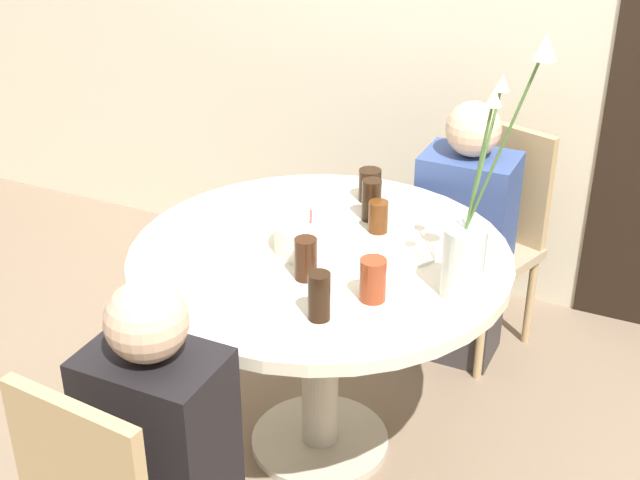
% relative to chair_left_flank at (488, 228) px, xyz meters
% --- Properties ---
extents(ground_plane, '(16.00, 16.00, 0.00)m').
position_rel_chair_left_flank_xyz_m(ground_plane, '(-0.30, -0.90, -0.49)').
color(ground_plane, '#7A6651').
extents(dining_table, '(1.18, 1.18, 0.76)m').
position_rel_chair_left_flank_xyz_m(dining_table, '(-0.30, -0.90, 0.13)').
color(dining_table, beige).
rests_on(dining_table, ground_plane).
extents(chair_left_flank, '(0.51, 0.51, 0.89)m').
position_rel_chair_left_flank_xyz_m(chair_left_flank, '(0.00, 0.00, 0.00)').
color(chair_left_flank, '#9E896B').
rests_on(chair_left_flank, ground_plane).
extents(birthday_cake, '(0.23, 0.23, 0.14)m').
position_rel_chair_left_flank_xyz_m(birthday_cake, '(-0.33, -0.90, 0.31)').
color(birthday_cake, white).
rests_on(birthday_cake, dining_table).
extents(flower_vase, '(0.25, 0.18, 0.76)m').
position_rel_chair_left_flank_xyz_m(flower_vase, '(0.18, -0.95, 0.44)').
color(flower_vase, silver).
rests_on(flower_vase, dining_table).
extents(side_plate, '(0.18, 0.18, 0.01)m').
position_rel_chair_left_flank_xyz_m(side_plate, '(-0.05, -0.80, 0.27)').
color(side_plate, silver).
rests_on(side_plate, dining_table).
extents(drink_glass_0, '(0.08, 0.08, 0.13)m').
position_rel_chair_left_flank_xyz_m(drink_glass_0, '(-0.05, -1.09, 0.33)').
color(drink_glass_0, maroon).
rests_on(drink_glass_0, dining_table).
extents(drink_glass_1, '(0.07, 0.07, 0.13)m').
position_rel_chair_left_flank_xyz_m(drink_glass_1, '(-0.27, -1.06, 0.33)').
color(drink_glass_1, '#33190C').
rests_on(drink_glass_1, dining_table).
extents(drink_glass_2, '(0.08, 0.08, 0.11)m').
position_rel_chair_left_flank_xyz_m(drink_glass_2, '(-0.30, -0.49, 0.32)').
color(drink_glass_2, black).
rests_on(drink_glass_2, dining_table).
extents(drink_glass_3, '(0.06, 0.06, 0.14)m').
position_rel_chair_left_flank_xyz_m(drink_glass_3, '(-0.14, -1.24, 0.34)').
color(drink_glass_3, black).
rests_on(drink_glass_3, dining_table).
extents(drink_glass_4, '(0.06, 0.06, 0.10)m').
position_rel_chair_left_flank_xyz_m(drink_glass_4, '(-0.19, -0.69, 0.32)').
color(drink_glass_4, '#51280F').
rests_on(drink_glass_4, dining_table).
extents(drink_glass_5, '(0.06, 0.06, 0.14)m').
position_rel_chair_left_flank_xyz_m(drink_glass_5, '(-0.24, -0.62, 0.34)').
color(drink_glass_5, black).
rests_on(drink_glass_5, dining_table).
extents(person_boy, '(0.34, 0.24, 1.05)m').
position_rel_chair_left_flank_xyz_m(person_boy, '(-0.05, -0.15, -0.00)').
color(person_boy, '#383333').
rests_on(person_boy, ground_plane).
extents(person_guest, '(0.34, 0.24, 1.05)m').
position_rel_chair_left_flank_xyz_m(person_guest, '(-0.37, -1.68, -0.00)').
color(person_guest, '#383333').
rests_on(person_guest, ground_plane).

